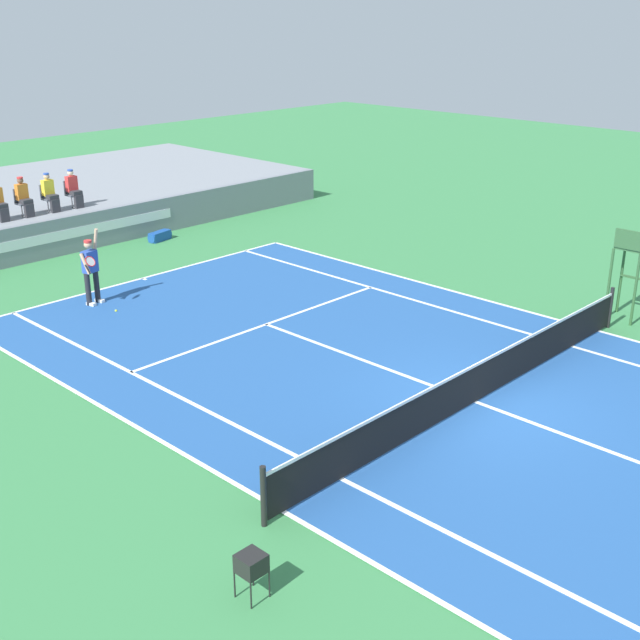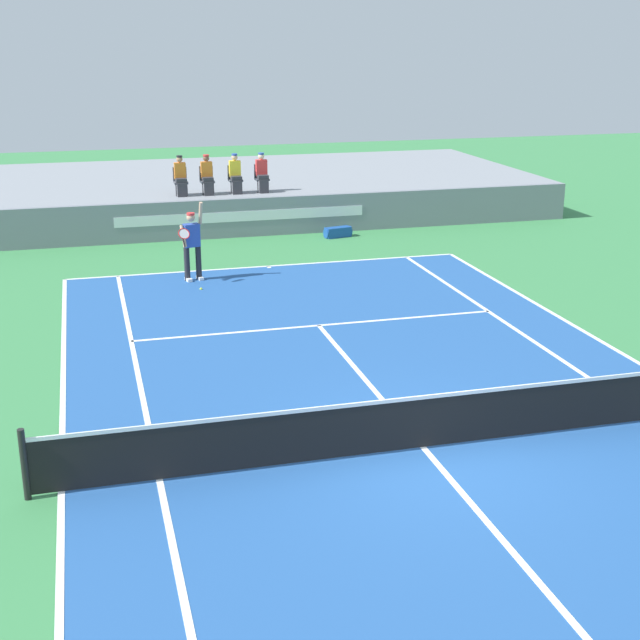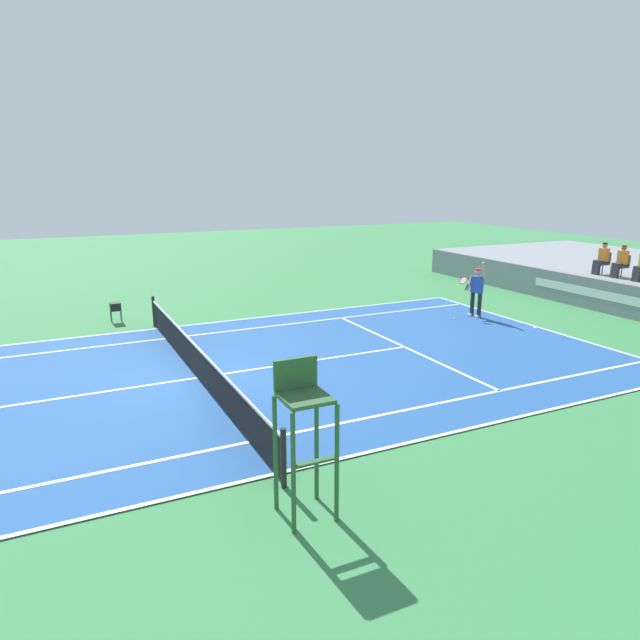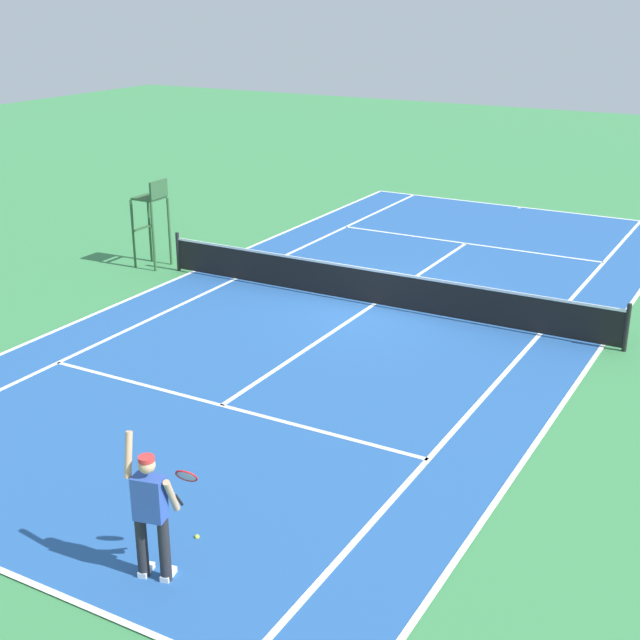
# 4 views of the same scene
# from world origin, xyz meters

# --- Properties ---
(ground_plane) EXTENTS (80.00, 80.00, 0.00)m
(ground_plane) POSITION_xyz_m (0.00, 0.00, 0.00)
(ground_plane) COLOR #387F47
(court) EXTENTS (11.08, 23.88, 0.03)m
(court) POSITION_xyz_m (0.00, 0.00, 0.01)
(court) COLOR #235193
(court) RESTS_ON ground
(net) EXTENTS (11.98, 0.10, 1.07)m
(net) POSITION_xyz_m (0.00, 0.00, 0.52)
(net) COLOR black
(net) RESTS_ON ground
(barrier_wall) EXTENTS (22.82, 0.25, 1.24)m
(barrier_wall) POSITION_xyz_m (0.00, 15.95, 0.62)
(barrier_wall) COLOR gray
(barrier_wall) RESTS_ON ground
(spectator_seated_1) EXTENTS (0.44, 0.60, 1.26)m
(spectator_seated_1) POSITION_xyz_m (-0.91, 16.97, 1.85)
(spectator_seated_1) COLOR #474C56
(spectator_seated_1) RESTS_ON bleacher_platform
(spectator_seated_2) EXTENTS (0.44, 0.60, 1.26)m
(spectator_seated_2) POSITION_xyz_m (0.01, 16.97, 1.85)
(spectator_seated_2) COLOR #474C56
(spectator_seated_2) RESTS_ON bleacher_platform
(spectator_seated_3) EXTENTS (0.44, 0.60, 1.26)m
(spectator_seated_3) POSITION_xyz_m (0.90, 16.97, 1.85)
(spectator_seated_3) COLOR #474C56
(spectator_seated_3) RESTS_ON bleacher_platform
(tennis_player) EXTENTS (0.74, 0.75, 2.08)m
(tennis_player) POSITION_xyz_m (-2.20, 10.99, 0.99)
(tennis_player) COLOR #232328
(tennis_player) RESTS_ON ground
(tennis_ball) EXTENTS (0.07, 0.07, 0.07)m
(tennis_ball) POSITION_xyz_m (-2.13, 10.02, 0.03)
(tennis_ball) COLOR #D1E533
(tennis_ball) RESTS_ON ground
(umpire_chair) EXTENTS (0.77, 0.77, 2.44)m
(umpire_chair) POSITION_xyz_m (6.76, 0.00, 1.56)
(umpire_chair) COLOR #2D562D
(umpire_chair) RESTS_ON ground
(equipment_bag) EXTENTS (0.95, 0.50, 0.32)m
(equipment_bag) POSITION_xyz_m (2.95, 15.08, 0.16)
(equipment_bag) COLOR #194799
(equipment_bag) RESTS_ON ground
(ball_hopper) EXTENTS (0.36, 0.36, 0.70)m
(ball_hopper) POSITION_xyz_m (-7.19, -1.12, 0.57)
(ball_hopper) COLOR black
(ball_hopper) RESTS_ON ground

